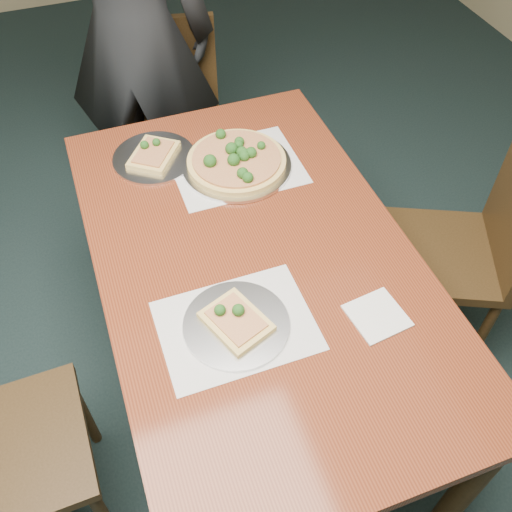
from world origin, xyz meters
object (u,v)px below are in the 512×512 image
object	(u,v)px
chair_right	(468,244)
dining_table	(256,276)
pizza_pan	(237,161)
chair_far	(173,117)
slice_plate_far	(154,156)
diner	(132,32)
slice_plate_near	(236,322)

from	to	relation	value
chair_right	dining_table	bearing A→B (deg)	-65.86
chair_right	pizza_pan	bearing A→B (deg)	-94.48
chair_far	slice_plate_far	size ratio (longest dim) A/B	3.25
chair_far	slice_plate_far	xyz separation A→B (m)	(-0.18, -0.54, 0.25)
chair_right	pizza_pan	xyz separation A→B (m)	(-0.72, 0.40, 0.26)
diner	pizza_pan	bearing A→B (deg)	126.59
dining_table	diner	world-z (taller)	diner
chair_far	chair_right	xyz separation A→B (m)	(0.79, -1.08, 0.00)
dining_table	pizza_pan	bearing A→B (deg)	79.37
chair_far	slice_plate_far	bearing A→B (deg)	-96.05
dining_table	slice_plate_far	distance (m)	0.57
dining_table	pizza_pan	size ratio (longest dim) A/B	4.11
slice_plate_far	chair_far	bearing A→B (deg)	71.85
slice_plate_near	slice_plate_far	size ratio (longest dim) A/B	1.00
diner	dining_table	bearing A→B (deg)	118.49
dining_table	slice_plate_near	bearing A→B (deg)	-122.20
pizza_pan	slice_plate_far	size ratio (longest dim) A/B	1.30
chair_far	diner	world-z (taller)	diner
slice_plate_far	chair_right	bearing A→B (deg)	-29.32
dining_table	diner	bearing A→B (deg)	95.04
dining_table	slice_plate_far	bearing A→B (deg)	108.36
slice_plate_far	diner	bearing A→B (deg)	82.87
chair_far	slice_plate_near	distance (m)	1.31
slice_plate_near	slice_plate_far	bearing A→B (deg)	93.47
pizza_pan	slice_plate_near	size ratio (longest dim) A/B	1.30
diner	slice_plate_near	bearing A→B (deg)	112.13
dining_table	chair_far	bearing A→B (deg)	89.96
dining_table	pizza_pan	distance (m)	0.42
dining_table	slice_plate_far	xyz separation A→B (m)	(-0.18, 0.53, 0.10)
chair_far	slice_plate_far	world-z (taller)	chair_far
slice_plate_near	dining_table	bearing A→B (deg)	57.80
dining_table	chair_far	xyz separation A→B (m)	(0.00, 1.07, -0.14)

